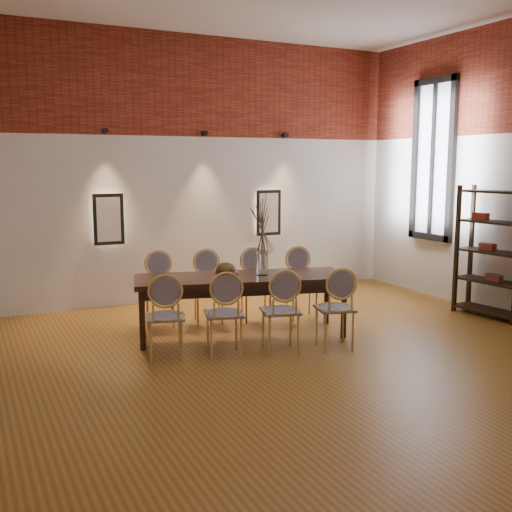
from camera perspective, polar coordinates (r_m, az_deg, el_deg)
name	(u,v)px	position (r m, az deg, el deg)	size (l,w,h in m)	color
floor	(308,364)	(6.48, 5.01, -10.22)	(7.00, 7.00, 0.02)	#986524
wall_back	(190,170)	(9.34, -6.32, 8.16)	(7.00, 0.10, 4.00)	silver
brick_band_back	(190,85)	(9.34, -6.30, 15.85)	(7.00, 0.02, 1.50)	maroon
niche_left	(108,219)	(8.91, -13.91, 3.42)	(0.36, 0.06, 0.66)	#FFEAC6
niche_right	(268,213)	(9.81, 1.12, 4.15)	(0.36, 0.06, 0.66)	#FFEAC6
spot_fixture_left	(105,131)	(8.86, -14.17, 11.48)	(0.08, 0.08, 0.10)	black
spot_fixture_mid	(205,133)	(9.30, -4.92, 11.57)	(0.08, 0.08, 0.10)	black
spot_fixture_right	(285,135)	(9.90, 2.80, 11.43)	(0.08, 0.08, 0.10)	black
window_glass	(434,160)	(9.83, 16.57, 8.76)	(0.02, 0.78, 2.38)	silver
window_frame	(433,160)	(9.81, 16.49, 8.76)	(0.08, 0.90, 2.50)	black
window_mullion	(433,160)	(9.81, 16.49, 8.76)	(0.06, 0.06, 2.40)	black
dining_table	(241,306)	(7.34, -1.39, -4.78)	(2.56, 0.82, 0.75)	#321911
chair_near_a	(165,316)	(6.54, -8.65, -5.72)	(0.44, 0.44, 0.94)	#E0B463
chair_near_b	(224,314)	(6.60, -3.08, -5.49)	(0.44, 0.44, 0.94)	#E0B463
chair_near_c	(280,311)	(6.72, 2.34, -5.23)	(0.44, 0.44, 0.94)	#E0B463
chair_near_d	(335,308)	(6.90, 7.52, -4.93)	(0.44, 0.44, 0.94)	#E0B463
chair_far_a	(160,290)	(7.89, -9.17, -3.22)	(0.44, 0.44, 0.94)	#E0B463
chair_far_b	(208,288)	(7.94, -4.55, -3.06)	(0.44, 0.44, 0.94)	#E0B463
chair_far_c	(256,286)	(8.04, -0.02, -2.88)	(0.44, 0.44, 0.94)	#E0B463
chair_far_d	(302,284)	(8.19, 4.38, -2.69)	(0.44, 0.44, 0.94)	#E0B463
vase	(262,263)	(7.28, 0.60, -0.67)	(0.14, 0.14, 0.30)	silver
dried_branches	(262,226)	(7.22, 0.61, 2.86)	(0.50, 0.50, 0.70)	#4A3C2D
bowl	(226,270)	(7.16, -2.89, -1.33)	(0.24, 0.24, 0.18)	brown
book	(227,273)	(7.36, -2.79, -1.64)	(0.26, 0.18, 0.03)	#862263
shelving_rack	(493,252)	(8.79, 21.63, 0.35)	(0.38, 1.00, 1.80)	black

